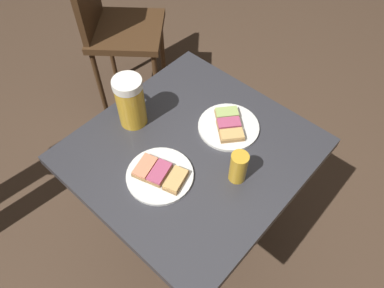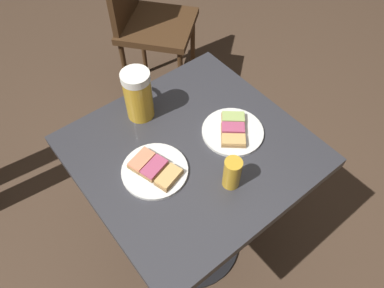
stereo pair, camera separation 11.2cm
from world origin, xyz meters
name	(u,v)px [view 1 (the left image)]	position (x,y,z in m)	size (l,w,h in m)	color
ground_plane	(192,242)	(0.00, 0.00, 0.00)	(6.00, 6.00, 0.00)	#4C3828
cafe_table	(192,179)	(0.00, 0.00, 0.56)	(0.69, 0.66, 0.75)	black
plate_near	(229,126)	(0.14, -0.03, 0.76)	(0.20, 0.20, 0.03)	white
plate_far	(161,175)	(-0.14, 0.00, 0.76)	(0.20, 0.20, 0.03)	white
beer_mug	(130,101)	(-0.04, 0.22, 0.83)	(0.09, 0.15, 0.18)	gold
beer_glass_small	(238,167)	(0.01, -0.17, 0.80)	(0.05, 0.05, 0.11)	gold
cafe_chair	(111,19)	(0.44, 0.96, 0.56)	(0.53, 0.53, 0.96)	#472D19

